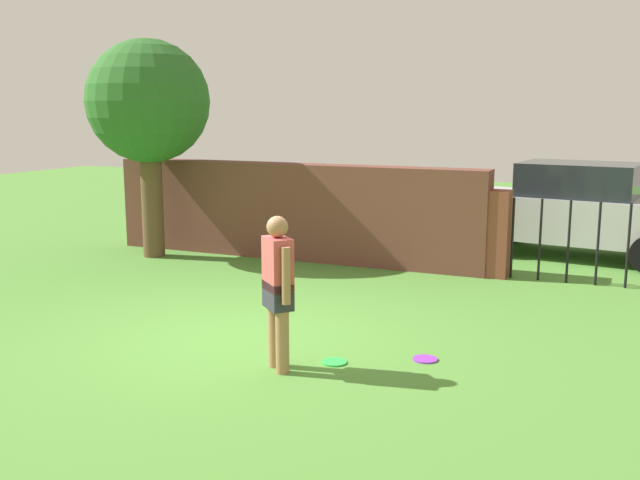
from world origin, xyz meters
TOP-DOWN VIEW (x-y plane):
  - ground_plane at (0.00, 0.00)m, footprint 40.00×40.00m
  - brick_wall at (-1.50, 4.46)m, footprint 7.07×0.50m
  - tree at (-3.92, 3.59)m, footprint 2.19×2.19m
  - person at (0.85, -0.76)m, footprint 0.42×0.40m
  - fence_gate at (3.47, 4.46)m, footprint 3.11×0.44m
  - car at (3.21, 6.70)m, footprint 4.38×2.34m
  - frisbee_purple at (2.18, 0.13)m, footprint 0.27×0.27m
  - frisbee_green at (1.31, -0.35)m, footprint 0.27×0.27m

SIDE VIEW (x-z plane):
  - ground_plane at x=0.00m, z-range 0.00..0.00m
  - frisbee_purple at x=2.18m, z-range 0.00..0.02m
  - frisbee_green at x=1.31m, z-range 0.00..0.02m
  - fence_gate at x=3.47m, z-range 0.00..1.40m
  - brick_wall at x=-1.50m, z-range 0.00..1.72m
  - car at x=3.21m, z-range 0.00..1.72m
  - person at x=0.85m, z-range 0.09..1.71m
  - tree at x=-3.92m, z-range 0.81..4.72m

